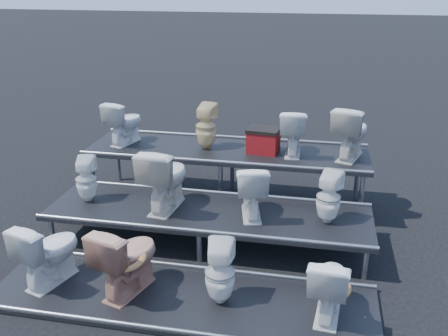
% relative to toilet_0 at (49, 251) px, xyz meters
% --- Properties ---
extents(ground, '(80.00, 80.00, 0.00)m').
position_rel_toilet_0_xyz_m(ground, '(1.53, 1.30, -0.45)').
color(ground, black).
rests_on(ground, ground).
extents(tier_front, '(4.20, 1.20, 0.06)m').
position_rel_toilet_0_xyz_m(tier_front, '(1.53, 0.00, -0.42)').
color(tier_front, black).
rests_on(tier_front, ground).
extents(tier_mid, '(4.20, 1.20, 0.46)m').
position_rel_toilet_0_xyz_m(tier_mid, '(1.53, 1.30, -0.22)').
color(tier_mid, black).
rests_on(tier_mid, ground).
extents(tier_back, '(4.20, 1.20, 0.86)m').
position_rel_toilet_0_xyz_m(tier_back, '(1.53, 2.60, -0.02)').
color(tier_back, black).
rests_on(tier_back, ground).
extents(toilet_0, '(0.64, 0.85, 0.77)m').
position_rel_toilet_0_xyz_m(toilet_0, '(0.00, 0.00, 0.00)').
color(toilet_0, white).
rests_on(toilet_0, tier_front).
extents(toilet_1, '(0.68, 0.91, 0.83)m').
position_rel_toilet_0_xyz_m(toilet_1, '(0.93, 0.00, 0.03)').
color(toilet_1, tan).
rests_on(toilet_1, tier_front).
extents(toilet_2, '(0.34, 0.35, 0.71)m').
position_rel_toilet_0_xyz_m(toilet_2, '(1.96, 0.00, -0.03)').
color(toilet_2, white).
rests_on(toilet_2, tier_front).
extents(toilet_3, '(0.47, 0.74, 0.72)m').
position_rel_toilet_0_xyz_m(toilet_3, '(3.08, 0.00, -0.03)').
color(toilet_3, white).
rests_on(toilet_3, tier_front).
extents(toilet_4, '(0.33, 0.33, 0.62)m').
position_rel_toilet_0_xyz_m(toilet_4, '(-0.14, 1.30, 0.32)').
color(toilet_4, white).
rests_on(toilet_4, tier_mid).
extents(toilet_5, '(0.56, 0.88, 0.85)m').
position_rel_toilet_0_xyz_m(toilet_5, '(0.97, 1.30, 0.44)').
color(toilet_5, silver).
rests_on(toilet_5, tier_mid).
extents(toilet_6, '(0.53, 0.76, 0.71)m').
position_rel_toilet_0_xyz_m(toilet_6, '(2.09, 1.30, 0.37)').
color(toilet_6, white).
rests_on(toilet_6, tier_mid).
extents(toilet_7, '(0.38, 0.39, 0.66)m').
position_rel_toilet_0_xyz_m(toilet_7, '(3.05, 1.30, 0.34)').
color(toilet_7, white).
rests_on(toilet_7, tier_mid).
extents(toilet_8, '(0.55, 0.74, 0.67)m').
position_rel_toilet_0_xyz_m(toilet_8, '(-0.08, 2.60, 0.75)').
color(toilet_8, white).
rests_on(toilet_8, tier_back).
extents(toilet_9, '(0.36, 0.37, 0.69)m').
position_rel_toilet_0_xyz_m(toilet_9, '(1.21, 2.60, 0.76)').
color(toilet_9, beige).
rests_on(toilet_9, tier_back).
extents(toilet_10, '(0.39, 0.67, 0.68)m').
position_rel_toilet_0_xyz_m(toilet_10, '(2.51, 2.60, 0.75)').
color(toilet_10, white).
rests_on(toilet_10, tier_back).
extents(toilet_11, '(0.64, 0.85, 0.77)m').
position_rel_toilet_0_xyz_m(toilet_11, '(3.32, 2.60, 0.80)').
color(toilet_11, silver).
rests_on(toilet_11, tier_back).
extents(red_crate, '(0.48, 0.40, 0.32)m').
position_rel_toilet_0_xyz_m(red_crate, '(2.08, 2.59, 0.57)').
color(red_crate, maroon).
rests_on(red_crate, tier_back).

